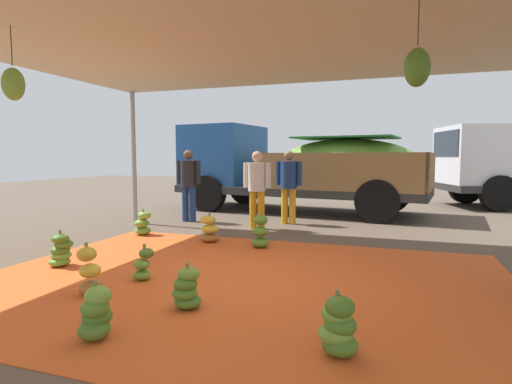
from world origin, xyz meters
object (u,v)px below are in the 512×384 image
object	(u,v)px
banana_bunch_3	(260,233)
banana_bunch_5	(143,265)
worker_2	(289,181)
worker_0	(189,180)
banana_bunch_2	(89,273)
worker_1	(257,184)
banana_bunch_7	(96,314)
banana_bunch_6	(187,289)
banana_bunch_4	(143,224)
banana_bunch_8	(61,251)
cargo_truck_main	(294,166)
banana_bunch_0	(338,327)
banana_bunch_1	(209,230)

from	to	relation	value
banana_bunch_3	banana_bunch_5	bearing A→B (deg)	-110.07
worker_2	worker_0	bearing A→B (deg)	-169.51
banana_bunch_2	worker_1	size ratio (longest dim) A/B	0.36
banana_bunch_5	worker_0	xyz separation A→B (m)	(-1.67, 4.29, 0.78)
banana_bunch_3	banana_bunch_7	xyz separation A→B (m)	(-0.20, -3.68, -0.04)
banana_bunch_6	worker_0	xyz separation A→B (m)	(-2.63, 4.96, 0.77)
banana_bunch_4	worker_1	world-z (taller)	worker_1
banana_bunch_8	worker_0	world-z (taller)	worker_0
worker_0	cargo_truck_main	bearing A→B (deg)	53.36
banana_bunch_5	worker_1	xyz separation A→B (m)	(0.14, 3.88, 0.76)
banana_bunch_0	worker_1	bearing A→B (deg)	115.17
banana_bunch_0	banana_bunch_4	world-z (taller)	same
banana_bunch_1	worker_2	xyz separation A→B (m)	(0.80, 2.43, 0.73)
banana_bunch_3	banana_bunch_4	bearing A→B (deg)	172.65
banana_bunch_2	banana_bunch_6	bearing A→B (deg)	-0.19
banana_bunch_1	banana_bunch_5	bearing A→B (deg)	-85.10
banana_bunch_0	cargo_truck_main	world-z (taller)	cargo_truck_main
worker_1	worker_2	xyz separation A→B (m)	(0.46, 0.83, 0.01)
cargo_truck_main	banana_bunch_1	bearing A→B (deg)	-95.21
banana_bunch_6	banana_bunch_1	bearing A→B (deg)	111.33
worker_2	cargo_truck_main	bearing A→B (deg)	100.45
banana_bunch_0	cargo_truck_main	xyz separation A→B (m)	(-2.29, 7.97, 1.02)
banana_bunch_3	worker_0	world-z (taller)	worker_0
banana_bunch_3	banana_bunch_6	world-z (taller)	banana_bunch_3
banana_bunch_4	banana_bunch_1	bearing A→B (deg)	-7.35
worker_0	worker_2	distance (m)	2.31
banana_bunch_0	banana_bunch_7	bearing A→B (deg)	-168.95
banana_bunch_3	banana_bunch_4	distance (m)	2.50
banana_bunch_4	banana_bunch_5	size ratio (longest dim) A/B	1.12
banana_bunch_7	worker_0	bearing A→B (deg)	111.19
worker_0	banana_bunch_1	bearing A→B (deg)	-53.70
banana_bunch_4	banana_bunch_6	size ratio (longest dim) A/B	1.09
banana_bunch_2	banana_bunch_4	bearing A→B (deg)	115.01
banana_bunch_0	banana_bunch_6	xyz separation A→B (m)	(-1.55, 0.48, -0.03)
banana_bunch_4	banana_bunch_6	bearing A→B (deg)	-49.93
cargo_truck_main	banana_bunch_8	bearing A→B (deg)	-104.01
banana_bunch_2	banana_bunch_8	size ratio (longest dim) A/B	1.15
banana_bunch_2	banana_bunch_0	bearing A→B (deg)	-10.02
banana_bunch_5	banana_bunch_6	bearing A→B (deg)	-34.96
banana_bunch_0	worker_1	world-z (taller)	worker_1
banana_bunch_2	cargo_truck_main	world-z (taller)	cargo_truck_main
worker_0	banana_bunch_4	bearing A→B (deg)	-90.69
worker_2	banana_bunch_2	bearing A→B (deg)	-98.79
banana_bunch_3	cargo_truck_main	distance (m)	4.80
banana_bunch_3	banana_bunch_0	bearing A→B (deg)	-62.52
banana_bunch_1	banana_bunch_4	bearing A→B (deg)	172.65
banana_bunch_5	banana_bunch_4	bearing A→B (deg)	124.30
cargo_truck_main	worker_0	world-z (taller)	cargo_truck_main
banana_bunch_1	cargo_truck_main	xyz separation A→B (m)	(0.41, 4.54, 1.02)
banana_bunch_1	worker_0	world-z (taller)	worker_0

